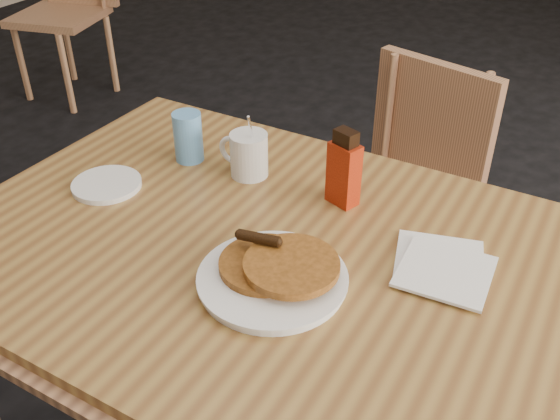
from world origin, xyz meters
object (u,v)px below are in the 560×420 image
(syrup_bottle, at_px, (344,170))
(blue_tumbler, at_px, (188,137))
(coffee_mug, at_px, (248,154))
(main_table, at_px, (279,265))
(chair_main_far, at_px, (415,184))
(pancake_plate, at_px, (274,274))

(syrup_bottle, xyz_separation_m, blue_tumbler, (-0.39, -0.01, -0.02))
(blue_tumbler, bearing_deg, coffee_mug, 4.14)
(blue_tumbler, bearing_deg, main_table, -28.55)
(chair_main_far, distance_m, blue_tumbler, 0.74)
(pancake_plate, xyz_separation_m, coffee_mug, (-0.24, 0.29, 0.03))
(pancake_plate, height_order, blue_tumbler, blue_tumbler)
(chair_main_far, xyz_separation_m, pancake_plate, (0.01, -0.84, 0.27))
(pancake_plate, bearing_deg, main_table, 115.44)
(main_table, distance_m, chair_main_far, 0.78)
(chair_main_far, distance_m, coffee_mug, 0.66)
(chair_main_far, height_order, pancake_plate, chair_main_far)
(coffee_mug, bearing_deg, pancake_plate, -30.90)
(main_table, bearing_deg, coffee_mug, 134.22)
(coffee_mug, bearing_deg, syrup_bottle, 20.11)
(syrup_bottle, bearing_deg, coffee_mug, -161.41)
(chair_main_far, relative_size, blue_tumbler, 7.25)
(chair_main_far, bearing_deg, main_table, -78.30)
(chair_main_far, height_order, coffee_mug, coffee_mug)
(coffee_mug, bearing_deg, main_table, -26.19)
(pancake_plate, height_order, coffee_mug, coffee_mug)
(chair_main_far, height_order, syrup_bottle, syrup_bottle)
(main_table, distance_m, coffee_mug, 0.30)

